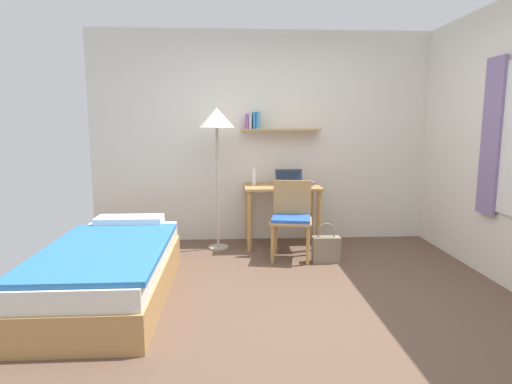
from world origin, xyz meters
name	(u,v)px	position (x,y,z in m)	size (l,w,h in m)	color
ground_plane	(289,301)	(0.00, 0.00, 0.00)	(5.28, 5.28, 0.00)	brown
wall_back	(269,137)	(0.00, 2.02, 1.30)	(4.40, 0.27, 2.60)	silver
bed	(110,270)	(-1.51, 0.17, 0.24)	(0.97, 2.00, 0.54)	#B2844C
desk	(282,198)	(0.14, 1.70, 0.59)	(0.91, 0.59, 0.74)	#B2844C
desk_chair	(292,216)	(0.18, 1.18, 0.48)	(0.51, 0.49, 0.85)	#B2844C
standing_lamp	(217,125)	(-0.63, 1.59, 1.46)	(0.41, 0.41, 1.65)	#B2A893
laptop	(289,181)	(0.22, 1.71, 0.79)	(0.34, 0.21, 0.19)	#2D2D33
water_bottle	(254,176)	(-0.20, 1.76, 0.84)	(0.06, 0.06, 0.22)	silver
book_stack	(306,183)	(0.43, 1.71, 0.76)	(0.18, 0.22, 0.05)	#4CA856
handbag	(326,248)	(0.53, 1.00, 0.15)	(0.29, 0.13, 0.43)	gray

